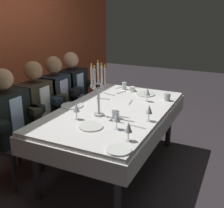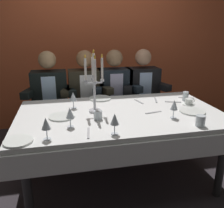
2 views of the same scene
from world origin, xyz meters
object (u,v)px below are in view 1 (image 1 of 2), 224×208
Objects in this scene: wine_glass_0 at (117,117)px; coffee_cup_0 at (132,89)px; candelabra at (98,90)px; wine_glass_1 at (128,128)px; dinner_plate_3 at (91,126)px; dinner_plate_0 at (72,106)px; wine_glass_3 at (147,92)px; dining_table at (113,119)px; water_tumbler_1 at (167,97)px; seated_diner_2 at (55,96)px; wine_glass_2 at (149,110)px; seated_diner_1 at (36,104)px; seated_diner_0 at (7,117)px; seated_diner_3 at (72,89)px; dinner_plate_2 at (119,150)px; wine_glass_4 at (76,108)px; water_tumbler_2 at (124,86)px; dinner_plate_1 at (145,94)px.

wine_glass_0 is 1.24× the size of coffee_cup_0.
candelabra reaches higher than wine_glass_1.
dinner_plate_0 is at bearing 48.82° from dinner_plate_3.
dinner_plate_3 is 0.99m from wine_glass_3.
dining_table is at bearing 34.32° from wine_glass_1.
seated_diner_2 is (-0.42, 1.34, -0.05)m from water_tumbler_1.
seated_diner_1 is at bearing 93.24° from wine_glass_2.
seated_diner_0 is at bearing 98.60° from dinner_plate_3.
wine_glass_3 is (0.58, 0.21, 0.00)m from wine_glass_2.
seated_diner_0 reaches higher than wine_glass_3.
seated_diner_3 is (0.38, 0.00, 0.00)m from seated_diner_2.
wine_glass_0 reaches higher than water_tumbler_1.
wine_glass_1 is (0.20, 0.00, 0.11)m from dinner_plate_2.
wine_glass_4 reaches higher than water_tumbler_2.
coffee_cup_0 is at bearing 30.59° from wine_glass_2.
seated_diner_2 is at bearing 59.45° from wine_glass_1.
wine_glass_3 reaches higher than water_tumbler_2.
dining_table is 0.73m from water_tumbler_1.
wine_glass_0 and wine_glass_2 have the same top height.
wine_glass_1 is 1.00× the size of wine_glass_2.
dinner_plate_2 is 0.16× the size of seated_diner_0.
coffee_cup_0 is at bearing 69.82° from water_tumbler_1.
dinner_plate_3 is 1.34m from water_tumbler_2.
candelabra is 4.37× the size of coffee_cup_0.
water_tumbler_2 is (1.01, 0.15, -0.22)m from candelabra.
wine_glass_1 is at bearing 178.10° from wine_glass_2.
coffee_cup_0 is (0.08, 0.22, 0.02)m from dinner_plate_1.
wine_glass_2 and wine_glass_3 have the same top height.
seated_diner_0 is (-0.44, 0.83, -0.28)m from candelabra.
wine_glass_4 is at bearing -69.44° from seated_diner_0.
seated_diner_0 is (-1.35, 1.03, -0.01)m from dinner_plate_1.
water_tumbler_1 is 0.88× the size of water_tumbler_2.
wine_glass_2 is (0.49, -0.02, 0.00)m from wine_glass_1.
dinner_plate_2 is 1.67m from coffee_cup_0.
wine_glass_2 is 1.06m from coffee_cup_0.
seated_diner_0 is (-0.68, 0.89, 0.11)m from dining_table.
wine_glass_2 is 0.13× the size of seated_diner_1.
dinner_plate_2 is at bearing -122.76° from wine_glass_4.
water_tumbler_2 reaches higher than dinner_plate_0.
wine_glass_4 reaches higher than dinner_plate_1.
wine_glass_3 is 0.13× the size of seated_diner_3.
wine_glass_3 is 0.47m from coffee_cup_0.
candelabra is 0.46× the size of seated_diner_1.
dinner_plate_2 is 1.53× the size of coffee_cup_0.
wine_glass_3 is (0.42, -0.24, 0.24)m from dining_table.
coffee_cup_0 is at bearing -39.52° from seated_diner_1.
wine_glass_2 is 0.62m from wine_glass_3.
wine_glass_1 reaches higher than water_tumbler_2.
dinner_plate_1 is 0.19× the size of seated_diner_0.
seated_diner_2 is at bearing 180.00° from seated_diner_3.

